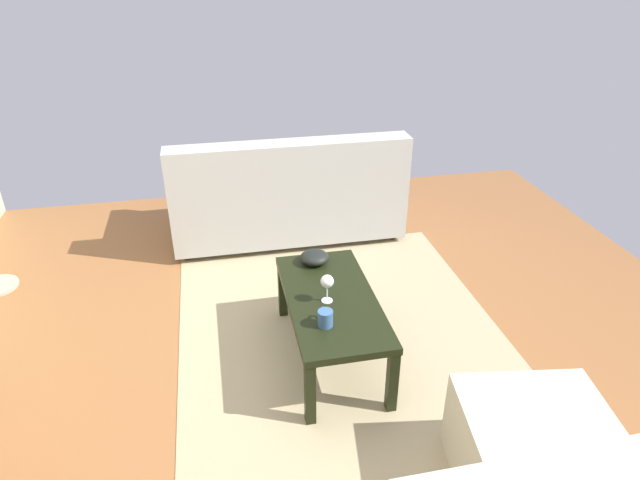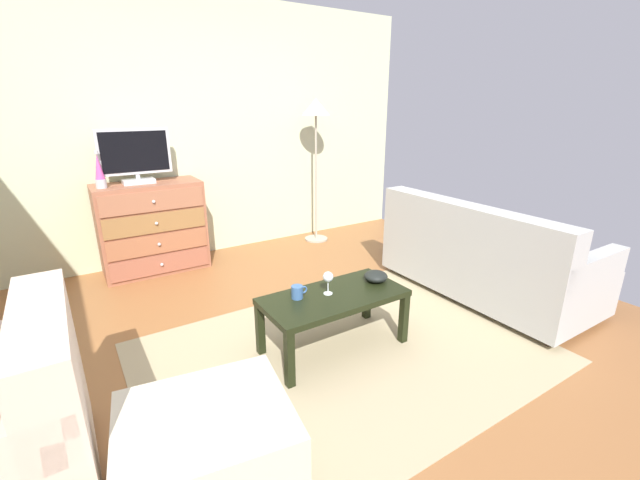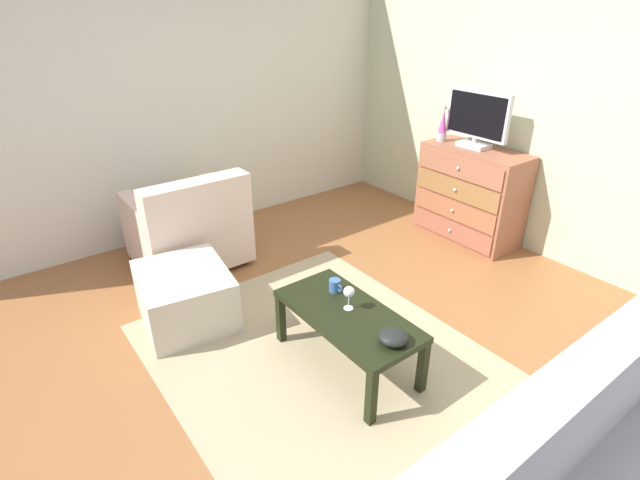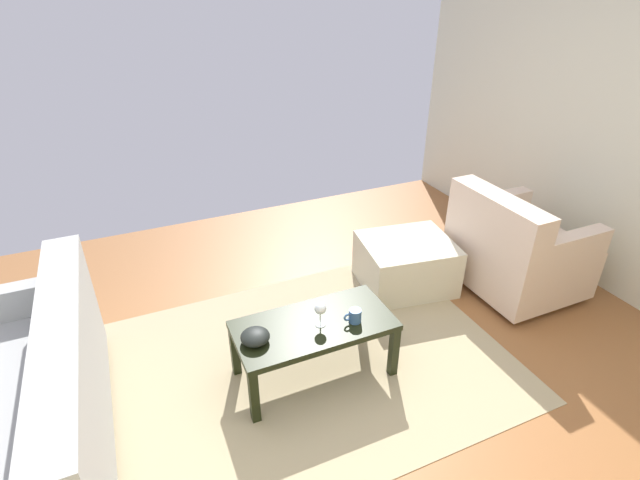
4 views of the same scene
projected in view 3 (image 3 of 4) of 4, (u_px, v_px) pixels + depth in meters
name	position (u px, v px, depth m)	size (l,w,h in m)	color
ground_plane	(340.00, 346.00, 3.29)	(5.29, 5.15, 0.05)	#915B32
wall_accent_rear	(564.00, 106.00, 3.93)	(5.29, 0.12, 2.64)	beige
wall_plain_left	(178.00, 94.00, 4.39)	(0.12, 5.15, 2.64)	beige
area_rug	(336.00, 372.00, 3.03)	(2.60, 1.90, 0.01)	tan
dresser	(470.00, 194.00, 4.55)	(0.97, 0.49, 0.88)	#97593F
tv	(477.00, 118.00, 4.29)	(0.63, 0.18, 0.50)	silver
lava_lamp	(443.00, 126.00, 4.53)	(0.09, 0.09, 0.33)	#B7B7BC
coffee_table	(347.00, 319.00, 2.95)	(0.96, 0.47, 0.40)	black
wine_glass	(349.00, 293.00, 2.90)	(0.07, 0.07, 0.16)	silver
mug	(335.00, 286.00, 3.11)	(0.11, 0.08, 0.08)	#385E92
bowl_decorative	(393.00, 337.00, 2.65)	(0.17, 0.17, 0.08)	black
armchair	(189.00, 228.00, 4.10)	(0.80, 0.88, 0.85)	#332319
ottoman	(185.00, 296.00, 3.44)	(0.70, 0.60, 0.40)	beige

